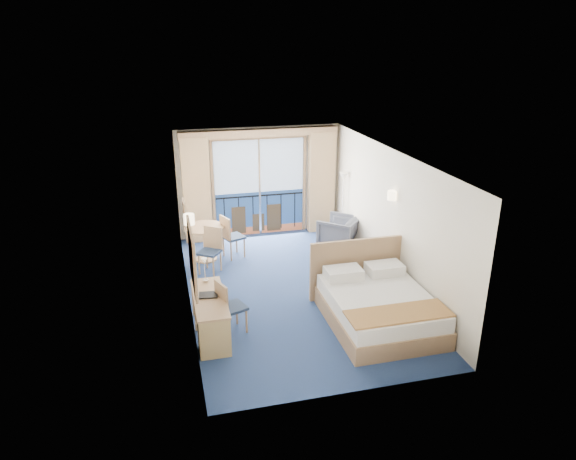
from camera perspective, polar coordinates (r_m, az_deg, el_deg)
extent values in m
plane|color=navy|center=(10.25, 0.46, -6.61)|extent=(6.50, 6.50, 0.00)
cube|color=white|center=(12.74, -3.22, 5.40)|extent=(4.00, 0.02, 2.70)
cube|color=white|center=(6.88, 7.42, -8.63)|extent=(4.00, 0.02, 2.70)
cube|color=white|center=(9.44, -11.41, -0.55)|extent=(0.02, 6.50, 2.70)
cube|color=white|center=(10.37, 11.30, 1.41)|extent=(0.02, 6.50, 2.70)
cube|color=silver|center=(9.33, 0.51, 8.35)|extent=(4.00, 6.50, 0.02)
cube|color=navy|center=(12.93, -3.12, 1.98)|extent=(2.20, 0.02, 1.08)
cube|color=#A5BBD9|center=(12.60, -3.23, 7.15)|extent=(2.20, 0.02, 1.32)
cube|color=#964C2E|center=(13.09, -3.08, 0.07)|extent=(2.20, 0.02, 0.20)
cube|color=black|center=(12.80, -3.15, 3.83)|extent=(2.20, 0.02, 0.04)
cube|color=tan|center=(12.45, -3.28, 10.28)|extent=(2.36, 0.03, 0.12)
cube|color=tan|center=(12.58, -8.33, 4.30)|extent=(0.06, 0.03, 2.40)
cube|color=tan|center=(12.99, 1.83, 5.04)|extent=(0.06, 0.03, 2.40)
cube|color=silver|center=(12.73, -3.17, 4.69)|extent=(0.05, 0.02, 2.40)
cube|color=#372819|center=(13.04, -1.59, 1.42)|extent=(0.35, 0.02, 0.70)
cube|color=#372819|center=(12.89, -5.50, 1.09)|extent=(0.35, 0.02, 0.70)
cube|color=#372819|center=(13.00, -3.31, 0.86)|extent=(0.30, 0.02, 0.45)
cube|color=black|center=(12.80, -7.07, 1.60)|extent=(0.02, 0.01, 0.90)
cube|color=black|center=(12.85, -5.48, 1.73)|extent=(0.02, 0.01, 0.90)
cube|color=black|center=(12.90, -3.90, 1.86)|extent=(0.03, 0.01, 0.90)
cube|color=black|center=(12.97, -2.33, 1.99)|extent=(0.03, 0.01, 0.90)
cube|color=black|center=(13.04, -0.79, 2.12)|extent=(0.02, 0.01, 0.90)
cube|color=black|center=(13.12, 0.74, 2.24)|extent=(0.02, 0.01, 0.90)
cube|color=tan|center=(12.39, -10.11, 4.30)|extent=(0.65, 0.22, 2.55)
cube|color=tan|center=(12.96, 3.72, 5.30)|extent=(0.65, 0.22, 2.55)
cube|color=tan|center=(12.32, -3.19, 10.73)|extent=(3.80, 0.25, 0.18)
cube|color=tan|center=(7.97, -10.61, -2.98)|extent=(0.04, 1.25, 0.95)
cube|color=silver|center=(7.97, -10.45, -2.96)|extent=(0.01, 1.12, 0.82)
cube|color=tan|center=(9.78, -11.47, 1.76)|extent=(0.03, 0.42, 0.52)
cube|color=gray|center=(9.78, -11.35, 1.77)|extent=(0.01, 0.34, 0.44)
cylinder|color=#FFE4B2|center=(8.70, -10.94, 1.17)|extent=(0.18, 0.18, 0.18)
cylinder|color=#FFE4B2|center=(10.06, 11.49, 3.80)|extent=(0.18, 0.18, 0.18)
cube|color=tan|center=(9.15, 10.10, -9.44)|extent=(1.70, 2.12, 0.32)
cube|color=white|center=(9.01, 10.21, -7.83)|extent=(1.64, 2.06, 0.27)
cube|color=#B67C47|center=(8.40, 12.19, -9.07)|extent=(1.68, 0.58, 0.03)
cube|color=white|center=(9.39, 6.16, -4.80)|extent=(0.66, 0.42, 0.19)
cube|color=white|center=(9.68, 10.67, -4.24)|extent=(0.66, 0.42, 0.19)
cube|color=tan|center=(9.86, 7.66, -4.19)|extent=(1.86, 0.06, 1.17)
cube|color=tan|center=(10.46, 10.17, -4.56)|extent=(0.46, 0.44, 0.60)
cube|color=silver|center=(10.27, 10.15, -2.98)|extent=(0.20, 0.18, 0.08)
imported|color=#4A4D5A|center=(12.09, 5.70, -0.33)|extent=(1.19, 1.19, 0.78)
cylinder|color=silver|center=(12.81, 5.96, -0.88)|extent=(0.23, 0.23, 0.03)
cylinder|color=silver|center=(12.55, 6.09, 2.43)|extent=(0.03, 0.03, 1.59)
cone|color=beige|center=(12.33, 6.23, 5.95)|extent=(0.21, 0.21, 0.19)
cube|color=tan|center=(8.58, -8.73, -7.50)|extent=(0.51, 1.50, 0.04)
cube|color=tan|center=(8.31, -8.23, -11.26)|extent=(0.49, 0.45, 0.66)
cylinder|color=tan|center=(8.90, -10.22, -9.07)|extent=(0.05, 0.05, 0.66)
cylinder|color=tan|center=(8.93, -7.26, -8.79)|extent=(0.05, 0.05, 0.66)
cylinder|color=tan|center=(9.35, -10.47, -7.54)|extent=(0.05, 0.05, 0.66)
cylinder|color=tan|center=(9.38, -7.67, -7.28)|extent=(0.05, 0.05, 0.66)
cube|color=#1F2D48|center=(8.72, -6.19, -8.53)|extent=(0.53, 0.53, 0.05)
cube|color=tan|center=(8.52, -7.42, -7.39)|extent=(0.18, 0.40, 0.49)
cylinder|color=tan|center=(8.79, -4.63, -10.06)|extent=(0.04, 0.04, 0.44)
cylinder|color=tan|center=(9.04, -5.71, -9.15)|extent=(0.04, 0.04, 0.44)
cylinder|color=tan|center=(8.65, -6.57, -10.67)|extent=(0.04, 0.04, 0.44)
cylinder|color=tan|center=(8.91, -7.60, -9.72)|extent=(0.04, 0.04, 0.44)
cube|color=black|center=(8.61, -8.84, -7.15)|extent=(0.33, 0.26, 0.03)
cylinder|color=silver|center=(9.09, -9.15, -5.51)|extent=(0.11, 0.11, 0.02)
cylinder|color=silver|center=(9.02, -9.22, -4.49)|extent=(0.01, 0.01, 0.37)
cone|color=beige|center=(8.94, -9.28, -3.41)|extent=(0.10, 0.10, 0.09)
cylinder|color=tan|center=(11.43, -9.28, 0.28)|extent=(0.88, 0.88, 0.04)
cylinder|color=tan|center=(11.57, -9.17, -1.51)|extent=(0.09, 0.09, 0.77)
cylinder|color=tan|center=(11.71, -9.07, -3.17)|extent=(0.48, 0.48, 0.03)
cube|color=#1F2D48|center=(11.62, -6.07, -0.77)|extent=(0.55, 0.55, 0.05)
cube|color=tan|center=(11.43, -7.00, 0.24)|extent=(0.19, 0.41, 0.51)
cylinder|color=tan|center=(11.65, -4.87, -1.98)|extent=(0.04, 0.04, 0.46)
cylinder|color=tan|center=(11.93, -5.73, -1.46)|extent=(0.04, 0.04, 0.46)
cylinder|color=tan|center=(11.49, -6.34, -2.36)|extent=(0.04, 0.04, 0.46)
cylinder|color=tan|center=(11.77, -7.17, -1.83)|extent=(0.04, 0.04, 0.46)
cube|color=#1F2D48|center=(10.90, -8.73, -2.45)|extent=(0.58, 0.58, 0.05)
cube|color=tan|center=(10.96, -8.31, -0.84)|extent=(0.37, 0.26, 0.49)
cylinder|color=tan|center=(10.94, -9.85, -3.82)|extent=(0.04, 0.04, 0.45)
cylinder|color=tan|center=(10.78, -8.29, -4.09)|extent=(0.04, 0.04, 0.45)
cylinder|color=tan|center=(11.20, -9.01, -3.16)|extent=(0.04, 0.04, 0.45)
cylinder|color=tan|center=(11.05, -7.48, -3.41)|extent=(0.04, 0.04, 0.45)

